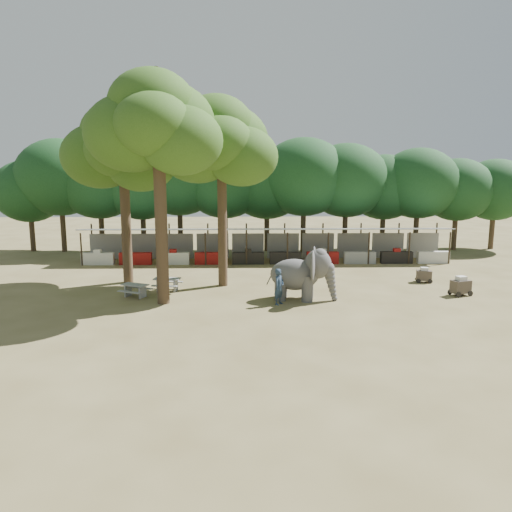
{
  "coord_description": "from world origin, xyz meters",
  "views": [
    {
      "loc": [
        -1.68,
        -23.86,
        7.09
      ],
      "look_at": [
        -1.0,
        5.0,
        2.0
      ],
      "focal_mm": 35.0,
      "sensor_mm": 36.0,
      "label": 1
    }
  ],
  "objects_px": {
    "picnic_table_near": "(135,289)",
    "cart_front": "(461,286)",
    "picnic_table_far": "(167,283)",
    "yard_tree_center": "(156,126)",
    "elephant": "(303,274)",
    "handler": "(279,287)",
    "yard_tree_left": "(121,150)",
    "yard_tree_back": "(219,143)",
    "cart_back": "(424,275)"
  },
  "relations": [
    {
      "from": "yard_tree_left",
      "to": "elephant",
      "type": "relative_size",
      "value": 2.89
    },
    {
      "from": "picnic_table_far",
      "to": "cart_front",
      "type": "height_order",
      "value": "cart_front"
    },
    {
      "from": "yard_tree_center",
      "to": "picnic_table_far",
      "type": "height_order",
      "value": "yard_tree_center"
    },
    {
      "from": "yard_tree_center",
      "to": "cart_back",
      "type": "xyz_separation_m",
      "value": [
        15.76,
        4.37,
        -8.74
      ]
    },
    {
      "from": "yard_tree_back",
      "to": "cart_back",
      "type": "xyz_separation_m",
      "value": [
        12.76,
        0.37,
        -8.07
      ]
    },
    {
      "from": "cart_back",
      "to": "picnic_table_near",
      "type": "bearing_deg",
      "value": -159.07
    },
    {
      "from": "yard_tree_left",
      "to": "picnic_table_near",
      "type": "distance_m",
      "value": 8.75
    },
    {
      "from": "picnic_table_near",
      "to": "cart_front",
      "type": "height_order",
      "value": "cart_front"
    },
    {
      "from": "handler",
      "to": "picnic_table_near",
      "type": "bearing_deg",
      "value": 112.36
    },
    {
      "from": "elephant",
      "to": "cart_front",
      "type": "distance_m",
      "value": 9.1
    },
    {
      "from": "yard_tree_left",
      "to": "yard_tree_back",
      "type": "height_order",
      "value": "yard_tree_back"
    },
    {
      "from": "yard_tree_center",
      "to": "cart_front",
      "type": "relative_size",
      "value": 9.15
    },
    {
      "from": "elephant",
      "to": "cart_back",
      "type": "distance_m",
      "value": 9.13
    },
    {
      "from": "yard_tree_left",
      "to": "handler",
      "type": "xyz_separation_m",
      "value": [
        9.27,
        -5.58,
        -7.24
      ]
    },
    {
      "from": "cart_back",
      "to": "elephant",
      "type": "bearing_deg",
      "value": -143.5
    },
    {
      "from": "cart_front",
      "to": "yard_tree_back",
      "type": "bearing_deg",
      "value": 149.21
    },
    {
      "from": "elephant",
      "to": "cart_back",
      "type": "bearing_deg",
      "value": 36.37
    },
    {
      "from": "yard_tree_center",
      "to": "cart_front",
      "type": "height_order",
      "value": "yard_tree_center"
    },
    {
      "from": "yard_tree_back",
      "to": "picnic_table_near",
      "type": "height_order",
      "value": "yard_tree_back"
    },
    {
      "from": "handler",
      "to": "yard_tree_left",
      "type": "bearing_deg",
      "value": 93.48
    },
    {
      "from": "yard_tree_center",
      "to": "picnic_table_near",
      "type": "xyz_separation_m",
      "value": [
        -1.65,
        1.13,
        -8.73
      ]
    },
    {
      "from": "yard_tree_center",
      "to": "yard_tree_back",
      "type": "distance_m",
      "value": 5.04
    },
    {
      "from": "yard_tree_center",
      "to": "cart_back",
      "type": "relative_size",
      "value": 11.21
    },
    {
      "from": "handler",
      "to": "picnic_table_far",
      "type": "height_order",
      "value": "handler"
    },
    {
      "from": "elephant",
      "to": "cart_front",
      "type": "xyz_separation_m",
      "value": [
        9.03,
        0.66,
        -0.88
      ]
    },
    {
      "from": "cart_front",
      "to": "cart_back",
      "type": "bearing_deg",
      "value": 86.28
    },
    {
      "from": "picnic_table_near",
      "to": "picnic_table_far",
      "type": "bearing_deg",
      "value": 65.36
    },
    {
      "from": "elephant",
      "to": "cart_front",
      "type": "relative_size",
      "value": 2.9
    },
    {
      "from": "yard_tree_back",
      "to": "cart_front",
      "type": "distance_m",
      "value": 16.09
    },
    {
      "from": "yard_tree_center",
      "to": "yard_tree_back",
      "type": "height_order",
      "value": "yard_tree_center"
    },
    {
      "from": "picnic_table_near",
      "to": "picnic_table_far",
      "type": "height_order",
      "value": "picnic_table_far"
    },
    {
      "from": "picnic_table_far",
      "to": "cart_front",
      "type": "relative_size",
      "value": 1.3
    },
    {
      "from": "picnic_table_near",
      "to": "picnic_table_far",
      "type": "xyz_separation_m",
      "value": [
        1.58,
        1.36,
        0.02
      ]
    },
    {
      "from": "yard_tree_left",
      "to": "picnic_table_near",
      "type": "bearing_deg",
      "value": -70.76
    },
    {
      "from": "handler",
      "to": "cart_front",
      "type": "xyz_separation_m",
      "value": [
        10.37,
        1.61,
        -0.41
      ]
    },
    {
      "from": "yard_tree_center",
      "to": "cart_back",
      "type": "height_order",
      "value": "yard_tree_center"
    },
    {
      "from": "cart_back",
      "to": "yard_tree_center",
      "type": "bearing_deg",
      "value": -154.13
    },
    {
      "from": "yard_tree_back",
      "to": "handler",
      "type": "bearing_deg",
      "value": -54.51
    },
    {
      "from": "yard_tree_back",
      "to": "cart_back",
      "type": "relative_size",
      "value": 10.58
    },
    {
      "from": "yard_tree_back",
      "to": "handler",
      "type": "relative_size",
      "value": 5.94
    },
    {
      "from": "picnic_table_near",
      "to": "cart_front",
      "type": "xyz_separation_m",
      "value": [
        18.29,
        -0.1,
        0.07
      ]
    },
    {
      "from": "yard_tree_left",
      "to": "elephant",
      "type": "height_order",
      "value": "yard_tree_left"
    },
    {
      "from": "elephant",
      "to": "yard_tree_back",
      "type": "bearing_deg",
      "value": 152.04
    },
    {
      "from": "yard_tree_left",
      "to": "cart_back",
      "type": "height_order",
      "value": "yard_tree_left"
    },
    {
      "from": "yard_tree_left",
      "to": "yard_tree_center",
      "type": "relative_size",
      "value": 0.92
    },
    {
      "from": "elephant",
      "to": "handler",
      "type": "height_order",
      "value": "elephant"
    },
    {
      "from": "yard_tree_center",
      "to": "picnic_table_far",
      "type": "xyz_separation_m",
      "value": [
        -0.07,
        2.49,
        -8.71
      ]
    },
    {
      "from": "yard_tree_left",
      "to": "cart_back",
      "type": "distance_m",
      "value": 20.3
    },
    {
      "from": "yard_tree_back",
      "to": "elephant",
      "type": "height_order",
      "value": "yard_tree_back"
    },
    {
      "from": "yard_tree_center",
      "to": "elephant",
      "type": "height_order",
      "value": "yard_tree_center"
    }
  ]
}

